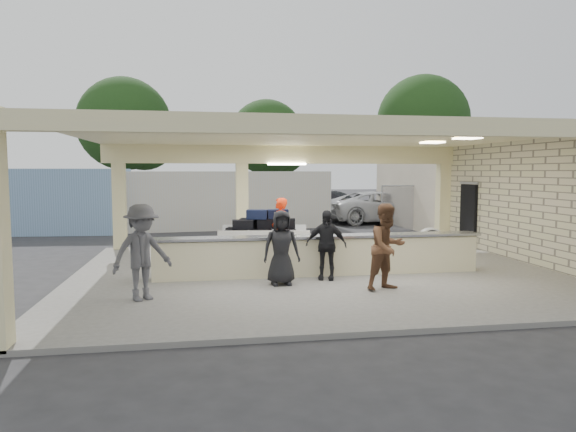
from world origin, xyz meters
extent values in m
plane|color=#28282A|center=(0.00, 0.00, 0.00)|extent=(120.00, 120.00, 0.00)
cube|color=#64615D|center=(0.00, 0.00, 0.05)|extent=(12.00, 10.00, 0.10)
cube|color=beige|center=(0.00, 0.00, 3.50)|extent=(12.00, 10.00, 0.02)
cube|color=#BDB294|center=(6.00, 0.00, 1.75)|extent=(0.02, 10.00, 3.50)
cube|color=black|center=(5.94, 3.20, 1.15)|extent=(0.10, 0.95, 2.10)
cube|color=beige|center=(0.00, 4.75, 3.20)|extent=(12.00, 0.50, 0.60)
cube|color=beige|center=(0.00, -4.85, 3.35)|extent=(12.00, 0.30, 0.30)
cube|color=beige|center=(-5.50, 4.75, 1.80)|extent=(0.40, 0.40, 3.50)
cube|color=beige|center=(-1.50, 4.75, 1.80)|extent=(0.40, 0.40, 3.50)
cube|color=beige|center=(5.80, 4.80, 1.80)|extent=(0.40, 0.40, 3.50)
cube|color=white|center=(0.00, 4.50, 2.88)|extent=(1.30, 0.12, 0.06)
cube|color=#FFEABF|center=(3.80, 1.50, 3.47)|extent=(0.55, 0.55, 0.04)
cube|color=#FFEABF|center=(3.80, -0.50, 3.47)|extent=(0.55, 0.55, 0.04)
cube|color=#FFEABF|center=(3.80, -2.50, 3.47)|extent=(0.55, 0.55, 0.04)
cube|color=beige|center=(0.00, -0.50, 0.55)|extent=(8.00, 0.50, 0.90)
cube|color=#B7B7BC|center=(0.00, -0.50, 1.05)|extent=(8.20, 0.58, 0.06)
cube|color=silver|center=(-1.11, 1.73, 0.70)|extent=(2.66, 1.80, 0.12)
cylinder|color=black|center=(-2.17, 1.32, 0.30)|extent=(0.17, 0.41, 0.40)
cylinder|color=black|center=(-2.02, 2.40, 0.30)|extent=(0.17, 0.41, 0.40)
cylinder|color=black|center=(-0.19, 1.06, 0.30)|extent=(0.17, 0.41, 0.40)
cylinder|color=black|center=(-0.05, 2.14, 0.30)|extent=(0.17, 0.41, 0.40)
cube|color=silver|center=(-1.01, 2.47, 0.90)|extent=(2.47, 0.37, 0.30)
cube|color=silver|center=(-1.21, 0.99, 0.90)|extent=(2.47, 0.37, 0.30)
cube|color=black|center=(-1.94, 1.54, 0.89)|extent=(0.62, 0.45, 0.26)
cube|color=black|center=(-1.25, 1.45, 0.89)|extent=(0.62, 0.45, 0.26)
cube|color=black|center=(-0.56, 1.36, 0.89)|extent=(0.62, 0.45, 0.26)
cube|color=black|center=(-1.86, 2.13, 0.89)|extent=(0.62, 0.45, 0.26)
cube|color=black|center=(-1.17, 2.04, 0.89)|extent=(0.62, 0.45, 0.26)
cube|color=black|center=(-0.48, 1.95, 0.89)|extent=(0.62, 0.45, 0.26)
cube|color=black|center=(-1.73, 1.61, 1.15)|extent=(0.62, 0.45, 0.26)
cube|color=black|center=(-1.01, 1.72, 1.15)|extent=(0.62, 0.45, 0.26)
cube|color=black|center=(-0.49, 1.85, 1.15)|extent=(0.62, 0.45, 0.26)
cube|color=black|center=(-1.46, 2.08, 1.15)|extent=(0.62, 0.45, 0.26)
cube|color=black|center=(-1.31, 1.76, 1.42)|extent=(0.62, 0.45, 0.26)
cube|color=black|center=(-0.70, 1.78, 1.42)|extent=(0.62, 0.45, 0.26)
cylinder|color=silver|center=(3.75, 1.34, 0.59)|extent=(0.83, 0.38, 0.80)
cylinder|color=black|center=(3.75, 1.34, 0.59)|extent=(0.75, 0.40, 0.71)
cube|color=silver|center=(3.49, 1.34, 0.23)|extent=(0.05, 0.44, 0.27)
cube|color=silver|center=(4.02, 1.34, 0.23)|extent=(0.05, 0.44, 0.27)
imported|color=#F5310C|center=(-0.71, 1.47, 1.00)|extent=(0.62, 0.75, 1.80)
imported|color=brown|center=(1.06, -2.29, 1.03)|extent=(0.98, 0.68, 1.86)
imported|color=black|center=(0.02, -1.05, 0.92)|extent=(1.02, 0.66, 1.64)
imported|color=#48474C|center=(-4.01, -2.35, 1.05)|extent=(1.27, 1.02, 1.90)
imported|color=black|center=(-1.10, -1.42, 0.94)|extent=(0.82, 0.35, 1.67)
imported|color=silver|center=(6.22, 12.55, 0.80)|extent=(5.97, 3.53, 1.60)
imported|color=silver|center=(12.12, 13.25, 0.69)|extent=(4.67, 3.35, 1.39)
imported|color=black|center=(4.45, 15.30, 0.76)|extent=(4.68, 3.94, 1.52)
cube|color=beige|center=(-3.05, 11.24, 1.32)|extent=(12.33, 3.62, 2.63)
cylinder|color=gray|center=(5.00, 9.00, 1.00)|extent=(0.06, 0.06, 2.00)
cylinder|color=gray|center=(7.00, 9.00, 1.00)|extent=(0.06, 0.06, 2.00)
cylinder|color=gray|center=(9.00, 9.00, 1.00)|extent=(0.06, 0.06, 2.00)
cylinder|color=gray|center=(11.00, 9.00, 1.00)|extent=(0.06, 0.06, 2.00)
cylinder|color=gray|center=(13.00, 9.00, 1.00)|extent=(0.06, 0.06, 2.00)
cube|color=gray|center=(11.00, 9.00, 1.00)|extent=(12.00, 0.02, 2.00)
cylinder|color=gray|center=(11.00, 9.00, 2.00)|extent=(12.00, 0.05, 0.05)
cylinder|color=#382619|center=(-8.00, 24.00, 2.25)|extent=(0.70, 0.70, 4.50)
sphere|color=black|center=(-8.00, 24.00, 5.85)|extent=(6.30, 6.30, 6.30)
sphere|color=black|center=(-6.80, 24.60, 4.95)|extent=(4.50, 4.50, 4.50)
cylinder|color=#382619|center=(2.00, 26.00, 2.00)|extent=(0.70, 0.70, 4.00)
sphere|color=black|center=(2.00, 26.00, 5.20)|extent=(5.60, 5.60, 5.60)
sphere|color=black|center=(3.20, 26.60, 4.40)|extent=(4.00, 4.00, 4.00)
cylinder|color=#382619|center=(14.00, 25.00, 2.50)|extent=(0.70, 0.70, 5.00)
sphere|color=black|center=(14.00, 25.00, 6.50)|extent=(7.00, 7.00, 7.00)
sphere|color=black|center=(15.20, 25.60, 5.50)|extent=(5.00, 5.00, 5.00)
cube|color=beige|center=(9.50, 10.00, 1.60)|extent=(6.00, 8.00, 3.20)
camera|label=1|loc=(-2.82, -12.63, 2.64)|focal=32.00mm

